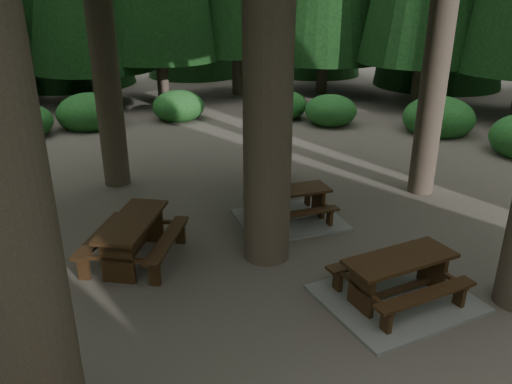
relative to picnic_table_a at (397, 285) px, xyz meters
name	(u,v)px	position (x,y,z in m)	size (l,w,h in m)	color
ground	(228,268)	(-2.26, 1.83, -0.26)	(80.00, 80.00, 0.00)	#524943
picnic_table_a	(397,285)	(0.00, 0.00, 0.00)	(2.51, 2.17, 0.78)	gray
picnic_table_b	(133,233)	(-3.78, 2.65, 0.28)	(2.22, 2.37, 0.82)	black
picnic_table_c	(290,210)	(-0.47, 3.29, -0.03)	(2.13, 1.76, 0.72)	gray
shrub_ring	(252,225)	(-1.56, 2.58, 0.14)	(23.86, 24.64, 1.49)	#1E5822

